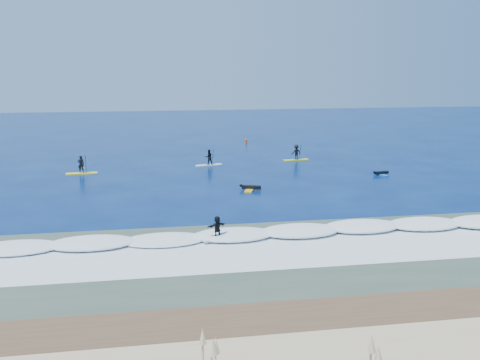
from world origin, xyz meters
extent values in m
plane|color=#031645|center=(0.00, 0.00, 0.00)|extent=(160.00, 160.00, 0.00)
cube|color=#4C3623|center=(0.00, -21.50, 0.00)|extent=(90.00, 5.00, 0.08)
cube|color=#344739|center=(0.00, -14.00, 0.01)|extent=(90.00, 13.00, 0.01)
cube|color=white|center=(0.00, -10.00, 0.00)|extent=(40.00, 6.00, 0.30)
cube|color=silver|center=(0.00, -13.00, 0.00)|extent=(34.00, 5.00, 0.02)
cube|color=yellow|center=(-13.98, 10.57, 0.05)|extent=(2.86, 0.91, 0.09)
imported|color=black|center=(-13.98, 10.57, 0.90)|extent=(0.62, 0.43, 1.62)
cylinder|color=black|center=(-13.56, 10.60, 0.84)|extent=(0.09, 0.65, 1.89)
cube|color=black|center=(-13.56, 10.60, -0.05)|extent=(0.11, 0.03, 0.28)
cube|color=silver|center=(-1.92, 12.84, 0.04)|extent=(2.73, 1.23, 0.09)
imported|color=black|center=(-1.92, 12.84, 0.85)|extent=(0.85, 0.72, 1.52)
cylinder|color=black|center=(-1.54, 12.93, 0.79)|extent=(0.17, 0.60, 1.77)
cube|color=black|center=(-1.54, 12.93, -0.04)|extent=(0.11, 0.03, 0.26)
cube|color=#D0D417|center=(7.47, 14.24, 0.05)|extent=(2.81, 1.08, 0.09)
imported|color=black|center=(7.47, 14.24, 0.88)|extent=(1.09, 0.73, 1.57)
cylinder|color=black|center=(7.88, 14.30, 0.82)|extent=(0.13, 0.63, 1.83)
cube|color=black|center=(7.88, 14.30, -0.05)|extent=(0.11, 0.03, 0.27)
cube|color=yellow|center=(0.21, 1.72, 0.05)|extent=(1.29, 2.26, 0.10)
cube|color=black|center=(0.30, 1.68, 0.23)|extent=(1.56, 0.89, 0.25)
sphere|color=black|center=(-0.50, 1.97, 0.33)|extent=(0.25, 0.25, 0.25)
cube|color=blue|center=(13.09, 5.64, 0.05)|extent=(0.84, 2.01, 0.09)
cube|color=black|center=(13.18, 5.65, 0.20)|extent=(1.39, 0.57, 0.22)
sphere|color=black|center=(12.43, 5.53, 0.30)|extent=(0.22, 0.22, 0.22)
cube|color=silver|center=(-4.00, -10.68, 0.20)|extent=(1.90, 1.23, 0.10)
imported|color=black|center=(-4.00, -10.68, 0.87)|extent=(1.21, 0.81, 1.25)
cylinder|color=#F44615|center=(4.43, 27.37, 0.25)|extent=(0.32, 0.32, 0.51)
cone|color=#F44615|center=(4.43, 27.37, 0.63)|extent=(0.23, 0.23, 0.25)
camera|label=1|loc=(-7.51, -39.50, 9.84)|focal=40.00mm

